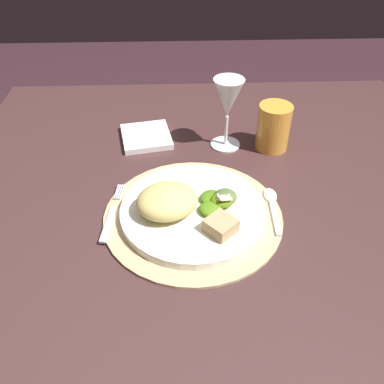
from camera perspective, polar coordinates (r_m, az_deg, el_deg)
The scene contains 12 objects.
ground_plane at distance 1.42m, azimuth 1.97°, elevation -23.30°, with size 6.00×6.00×0.00m, color #301B22.
dining_table at distance 0.95m, azimuth 2.72°, elevation -8.01°, with size 1.13×1.02×0.74m.
placemat at distance 0.77m, azimuth 0.14°, elevation -3.36°, with size 0.34×0.34×0.01m, color tan.
dinner_plate at distance 0.76m, azimuth 0.15°, elevation -2.72°, with size 0.28×0.28×0.02m, color white.
pasta_serving at distance 0.73m, azimuth -3.55°, elevation -1.28°, with size 0.11×0.10×0.05m, color #D9C26B.
salad_greens at distance 0.76m, azimuth 3.77°, elevation -1.23°, with size 0.09×0.09×0.03m.
bread_piece at distance 0.70m, azimuth 3.80°, elevation -4.81°, with size 0.05×0.05×0.03m, color tan.
fork at distance 0.78m, azimuth -11.35°, elevation -3.15°, with size 0.03×0.16×0.00m.
spoon at distance 0.80m, azimuth 11.27°, elevation -1.45°, with size 0.03×0.14×0.01m.
napkin at distance 0.99m, azimuth -6.53°, elevation 7.83°, with size 0.11×0.12×0.01m, color white.
wine_glass at distance 0.91m, azimuth 5.13°, elevation 12.78°, with size 0.07×0.07×0.17m.
amber_tumbler at distance 0.95m, azimuth 11.49°, elevation 9.02°, with size 0.08×0.08×0.11m, color gold.
Camera 1 is at (-0.07, -0.64, 1.26)m, focal length 37.51 mm.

